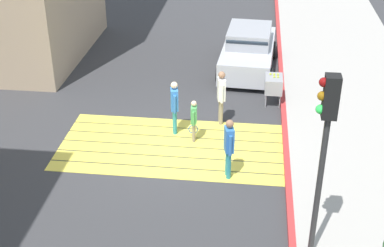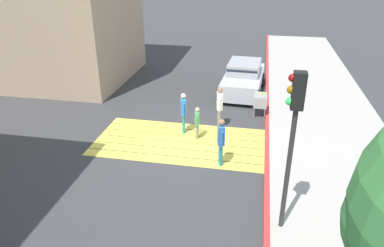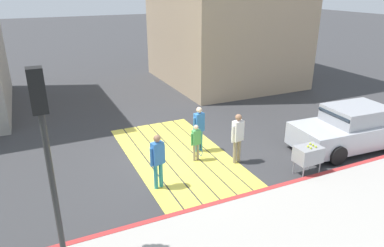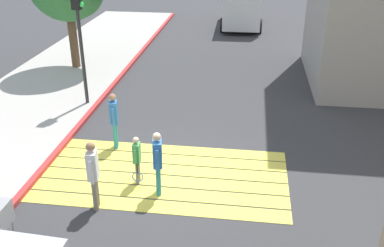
{
  "view_description": "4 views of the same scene",
  "coord_description": "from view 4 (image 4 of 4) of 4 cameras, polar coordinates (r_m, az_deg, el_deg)",
  "views": [
    {
      "loc": [
        -2.14,
        13.26,
        8.13
      ],
      "look_at": [
        -0.62,
        0.23,
        0.93
      ],
      "focal_mm": 51.15,
      "sensor_mm": 36.0,
      "label": 1
    },
    {
      "loc": [
        -2.71,
        11.84,
        6.51
      ],
      "look_at": [
        -0.54,
        0.36,
        0.99
      ],
      "focal_mm": 33.88,
      "sensor_mm": 36.0,
      "label": 2
    },
    {
      "loc": [
        -10.32,
        4.26,
        5.6
      ],
      "look_at": [
        -0.13,
        -0.48,
        1.17
      ],
      "focal_mm": 33.34,
      "sensor_mm": 36.0,
      "label": 3
    },
    {
      "loc": [
        2.02,
        -9.55,
        6.19
      ],
      "look_at": [
        0.64,
        0.71,
        1.21
      ],
      "focal_mm": 40.84,
      "sensor_mm": 36.0,
      "label": 4
    }
  ],
  "objects": [
    {
      "name": "crosswalk_stripes",
      "position": [
        11.56,
        -3.63,
        -6.73
      ],
      "size": [
        6.4,
        3.25,
        0.01
      ],
      "color": "#EAD64C",
      "rests_on": "ground"
    },
    {
      "name": "pedestrian_adult_lead",
      "position": [
        10.37,
        -4.51,
        -4.66
      ],
      "size": [
        0.28,
        0.48,
        1.66
      ],
      "color": "teal",
      "rests_on": "ground"
    },
    {
      "name": "van_down_street",
      "position": [
        27.31,
        6.56,
        15.14
      ],
      "size": [
        2.44,
        5.24,
        2.35
      ],
      "color": "silver",
      "rests_on": "ground"
    },
    {
      "name": "ground_plane",
      "position": [
        11.56,
        -3.63,
        -6.76
      ],
      "size": [
        120.0,
        120.0,
        0.0
      ],
      "primitive_type": "plane",
      "color": "#38383A"
    },
    {
      "name": "pedestrian_adult_trailing",
      "position": [
        10.07,
        -12.79,
        -6.04
      ],
      "size": [
        0.28,
        0.5,
        1.72
      ],
      "color": "gray",
      "rests_on": "ground"
    },
    {
      "name": "pedestrian_child_with_racket",
      "position": [
        10.96,
        -7.2,
        -4.44
      ],
      "size": [
        0.28,
        0.4,
        1.3
      ],
      "color": "gray",
      "rests_on": "ground"
    },
    {
      "name": "curb_painted",
      "position": [
        12.51,
        -18.47,
        -5.1
      ],
      "size": [
        0.16,
        40.0,
        0.13
      ],
      "primitive_type": "cube",
      "color": "#BC3333",
      "rests_on": "ground"
    },
    {
      "name": "pedestrian_adult_side",
      "position": [
        12.62,
        -10.15,
        0.86
      ],
      "size": [
        0.29,
        0.48,
        1.68
      ],
      "color": "teal",
      "rests_on": "ground"
    },
    {
      "name": "traffic_light_corner",
      "position": [
        15.17,
        -14.54,
        12.88
      ],
      "size": [
        0.39,
        0.28,
        4.24
      ],
      "color": "#2D2D2D",
      "rests_on": "ground"
    }
  ]
}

